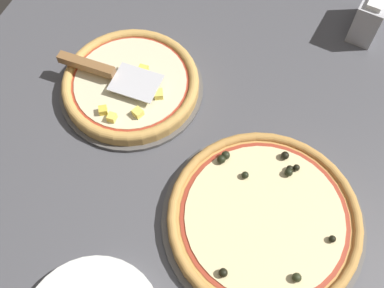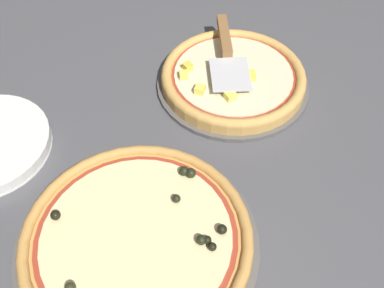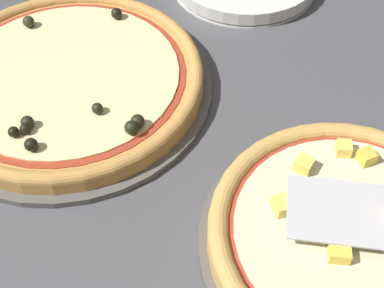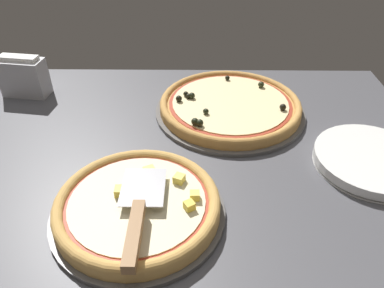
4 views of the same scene
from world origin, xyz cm
name	(u,v)px [view 2 (image 2 of 4)]	position (x,y,z in cm)	size (l,w,h in cm)	color
ground_plane	(254,128)	(0.00, 0.00, -1.80)	(145.32, 107.49, 3.60)	#4C4C51
pizza_pan_front	(233,84)	(3.52, -11.28, 0.50)	(33.68, 33.68, 1.00)	#565451
pizza_front	(233,77)	(3.55, -11.26, 2.72)	(31.66, 31.66, 4.15)	tan
pizza_pan_back	(138,243)	(23.83, 26.83, 0.50)	(40.72, 40.72, 1.00)	#565451
pizza_back	(137,238)	(23.80, 26.82, 2.48)	(38.27, 38.27, 4.09)	#C68E47
serving_spatula	(226,45)	(4.61, -18.28, 5.92)	(8.28, 24.48, 2.00)	silver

